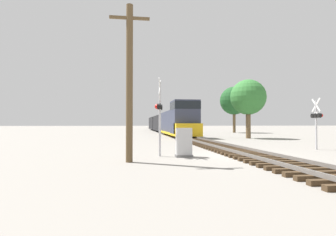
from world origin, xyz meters
The scene contains 9 objects.
ground_plane centered at (0.00, 0.00, 0.00)m, with size 400.00×400.00×0.00m, color gray.
rail_track_bed centered at (0.00, 0.00, 0.14)m, with size 2.60×160.00×0.31m.
freight_train centered at (0.00, 36.94, 1.85)m, with size 3.01×48.32×4.42m.
crossing_signal_near centered at (-4.70, 0.17, 2.40)m, with size 0.50×1.01×4.10m.
crossing_signal_far centered at (5.99, 2.27, 2.10)m, with size 0.40×1.01×3.41m.
relay_cabinet centered at (-3.48, -0.26, 0.73)m, with size 0.86×0.57×1.49m.
utility_pole centered at (-6.25, -1.74, 3.65)m, with size 1.80×0.30×7.08m.
tree_far_right centered at (7.32, 15.48, 4.78)m, with size 4.13×4.13×6.89m.
tree_mid_background centered at (13.13, 34.14, 6.08)m, with size 5.35×5.35×8.79m.
Camera 1 is at (-6.12, -13.56, 1.71)m, focal length 28.00 mm.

